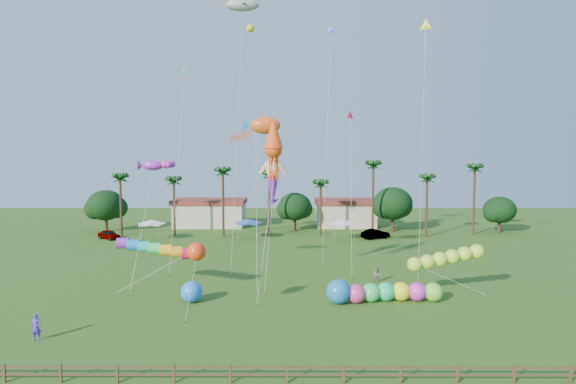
{
  "coord_description": "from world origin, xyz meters",
  "views": [
    {
      "loc": [
        0.15,
        -28.97,
        11.84
      ],
      "look_at": [
        0.0,
        10.0,
        9.0
      ],
      "focal_mm": 28.0,
      "sensor_mm": 36.0,
      "label": 1
    }
  ],
  "objects_px": {
    "car_a": "(109,235)",
    "spectator_b": "(377,274)",
    "car_b": "(375,234)",
    "blue_ball": "(192,292)",
    "spectator_a": "(36,327)",
    "caterpillar_inflatable": "(380,292)"
  },
  "relations": [
    {
      "from": "spectator_b",
      "to": "blue_ball",
      "type": "bearing_deg",
      "value": -130.43
    },
    {
      "from": "car_a",
      "to": "spectator_a",
      "type": "xyz_separation_m",
      "value": [
        10.27,
        -37.38,
        0.21
      ]
    },
    {
      "from": "caterpillar_inflatable",
      "to": "blue_ball",
      "type": "bearing_deg",
      "value": 175.15
    },
    {
      "from": "car_b",
      "to": "spectator_a",
      "type": "distance_m",
      "value": 47.98
    },
    {
      "from": "caterpillar_inflatable",
      "to": "blue_ball",
      "type": "relative_size",
      "value": 5.57
    },
    {
      "from": "car_a",
      "to": "car_b",
      "type": "relative_size",
      "value": 0.91
    },
    {
      "from": "car_b",
      "to": "caterpillar_inflatable",
      "type": "xyz_separation_m",
      "value": [
        -5.32,
        -29.85,
        0.12
      ]
    },
    {
      "from": "car_b",
      "to": "blue_ball",
      "type": "height_order",
      "value": "blue_ball"
    },
    {
      "from": "blue_ball",
      "to": "caterpillar_inflatable",
      "type": "bearing_deg",
      "value": 0.49
    },
    {
      "from": "car_a",
      "to": "blue_ball",
      "type": "bearing_deg",
      "value": -112.65
    },
    {
      "from": "car_a",
      "to": "blue_ball",
      "type": "xyz_separation_m",
      "value": [
        18.7,
        -29.44,
        0.21
      ]
    },
    {
      "from": "car_a",
      "to": "spectator_b",
      "type": "xyz_separation_m",
      "value": [
        35.25,
        -23.38,
        0.1
      ]
    },
    {
      "from": "car_a",
      "to": "caterpillar_inflatable",
      "type": "xyz_separation_m",
      "value": [
        34.34,
        -29.31,
        0.16
      ]
    },
    {
      "from": "car_a",
      "to": "caterpillar_inflatable",
      "type": "bearing_deg",
      "value": -95.56
    },
    {
      "from": "car_a",
      "to": "spectator_b",
      "type": "bearing_deg",
      "value": -88.63
    },
    {
      "from": "car_b",
      "to": "spectator_a",
      "type": "xyz_separation_m",
      "value": [
        -29.4,
        -37.92,
        0.17
      ]
    },
    {
      "from": "car_a",
      "to": "spectator_b",
      "type": "height_order",
      "value": "spectator_b"
    },
    {
      "from": "blue_ball",
      "to": "spectator_a",
      "type": "bearing_deg",
      "value": -136.73
    },
    {
      "from": "spectator_a",
      "to": "spectator_b",
      "type": "distance_m",
      "value": 28.63
    },
    {
      "from": "spectator_a",
      "to": "spectator_b",
      "type": "bearing_deg",
      "value": 21.57
    },
    {
      "from": "spectator_a",
      "to": "spectator_b",
      "type": "xyz_separation_m",
      "value": [
        24.97,
        14.0,
        -0.11
      ]
    },
    {
      "from": "caterpillar_inflatable",
      "to": "blue_ball",
      "type": "height_order",
      "value": "caterpillar_inflatable"
    }
  ]
}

